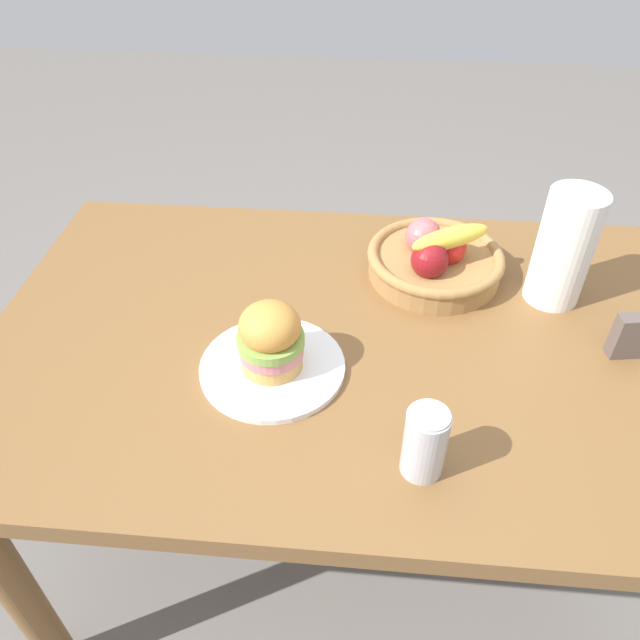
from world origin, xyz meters
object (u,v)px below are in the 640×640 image
object	(u,v)px
plate	(273,367)
paper_towel_roll	(564,248)
soda_can	(425,442)
sandwich	(270,338)
napkin_holder	(629,336)
fruit_basket	(435,258)

from	to	relation	value
plate	paper_towel_roll	distance (m)	0.61
soda_can	paper_towel_roll	bearing A→B (deg)	58.23
sandwich	soda_can	world-z (taller)	sandwich
napkin_holder	soda_can	bearing A→B (deg)	-151.88
paper_towel_roll	napkin_holder	distance (m)	0.21
napkin_holder	paper_towel_roll	bearing A→B (deg)	112.66
soda_can	sandwich	bearing A→B (deg)	143.51
fruit_basket	paper_towel_roll	bearing A→B (deg)	-12.26
plate	napkin_holder	world-z (taller)	napkin_holder
plate	napkin_holder	xyz separation A→B (m)	(0.64, 0.10, 0.04)
sandwich	soda_can	xyz separation A→B (m)	(0.26, -0.19, -0.01)
soda_can	fruit_basket	size ratio (longest dim) A/B	0.43
sandwich	fruit_basket	bearing A→B (deg)	45.91
paper_towel_roll	fruit_basket	bearing A→B (deg)	167.74
fruit_basket	paper_towel_roll	xyz separation A→B (m)	(0.24, -0.05, 0.08)
plate	sandwich	distance (m)	0.07
plate	napkin_holder	bearing A→B (deg)	8.66
sandwich	napkin_holder	distance (m)	0.65
paper_towel_roll	soda_can	bearing A→B (deg)	-121.77
sandwich	soda_can	size ratio (longest dim) A/B	1.05
plate	soda_can	bearing A→B (deg)	-36.49
paper_towel_roll	napkin_holder	size ratio (longest dim) A/B	2.67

